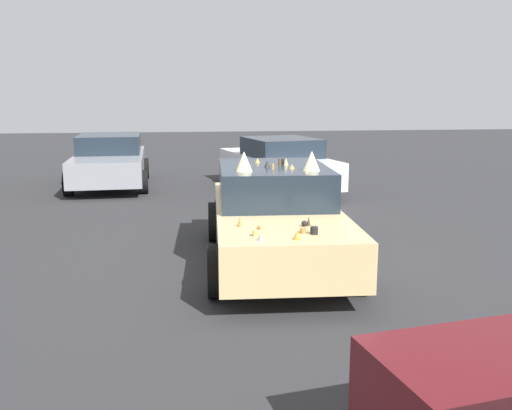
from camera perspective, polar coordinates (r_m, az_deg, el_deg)
name	(u,v)px	position (r m, az deg, el deg)	size (l,w,h in m)	color
ground_plane	(276,262)	(8.56, 2.00, -5.87)	(60.00, 60.00, 0.00)	#2D2D30
art_car_decorated	(275,214)	(8.47, 1.96, -0.94)	(4.60, 2.20, 1.72)	#D8BC7F
parked_sedan_row_back_far	(110,160)	(16.07, -14.65, 4.43)	(4.47, 2.24, 1.40)	gray
parked_sedan_behind_left	(277,164)	(14.81, 2.18, 4.19)	(4.85, 2.75, 1.40)	white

